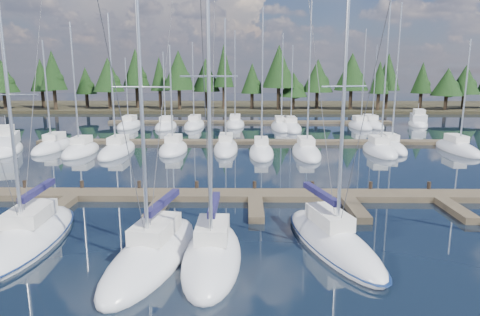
{
  "coord_description": "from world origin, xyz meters",
  "views": [
    {
      "loc": [
        -0.62,
        -9.56,
        8.35
      ],
      "look_at": [
        -1.04,
        22.0,
        1.92
      ],
      "focal_mm": 32.0,
      "sensor_mm": 36.0,
      "label": 1
    }
  ],
  "objects_px": {
    "front_sailboat_4": "(332,241)",
    "motor_yacht_right": "(418,122)",
    "front_sailboat_1": "(28,237)",
    "front_sailboat_3": "(212,255)",
    "main_dock": "(255,198)",
    "front_sailboat_2": "(153,254)",
    "motor_yacht_left": "(6,146)"
  },
  "relations": [
    {
      "from": "front_sailboat_4",
      "to": "motor_yacht_left",
      "type": "relative_size",
      "value": 1.49
    },
    {
      "from": "front_sailboat_3",
      "to": "motor_yacht_right",
      "type": "bearing_deg",
      "value": 60.02
    },
    {
      "from": "main_dock",
      "to": "motor_yacht_left",
      "type": "xyz_separation_m",
      "value": [
        -26.09,
        17.51,
        0.29
      ]
    },
    {
      "from": "main_dock",
      "to": "front_sailboat_1",
      "type": "distance_m",
      "value": 13.42
    },
    {
      "from": "front_sailboat_2",
      "to": "motor_yacht_right",
      "type": "height_order",
      "value": "front_sailboat_2"
    },
    {
      "from": "front_sailboat_3",
      "to": "front_sailboat_2",
      "type": "bearing_deg",
      "value": 177.57
    },
    {
      "from": "main_dock",
      "to": "front_sailboat_1",
      "type": "bearing_deg",
      "value": -148.18
    },
    {
      "from": "motor_yacht_left",
      "to": "motor_yacht_right",
      "type": "bearing_deg",
      "value": 23.66
    },
    {
      "from": "main_dock",
      "to": "front_sailboat_1",
      "type": "xyz_separation_m",
      "value": [
        -11.4,
        -7.08,
        0.07
      ]
    },
    {
      "from": "front_sailboat_2",
      "to": "front_sailboat_4",
      "type": "relative_size",
      "value": 1.0
    },
    {
      "from": "front_sailboat_2",
      "to": "motor_yacht_left",
      "type": "bearing_deg",
      "value": 128.77
    },
    {
      "from": "front_sailboat_1",
      "to": "motor_yacht_right",
      "type": "relative_size",
      "value": 1.52
    },
    {
      "from": "front_sailboat_2",
      "to": "front_sailboat_3",
      "type": "distance_m",
      "value": 2.69
    },
    {
      "from": "front_sailboat_2",
      "to": "front_sailboat_4",
      "type": "bearing_deg",
      "value": 11.01
    },
    {
      "from": "main_dock",
      "to": "front_sailboat_3",
      "type": "xyz_separation_m",
      "value": [
        -2.1,
        -9.13,
        0.1
      ]
    },
    {
      "from": "front_sailboat_3",
      "to": "front_sailboat_4",
      "type": "distance_m",
      "value": 5.95
    },
    {
      "from": "front_sailboat_4",
      "to": "front_sailboat_2",
      "type": "bearing_deg",
      "value": -168.99
    },
    {
      "from": "front_sailboat_1",
      "to": "front_sailboat_3",
      "type": "distance_m",
      "value": 9.53
    },
    {
      "from": "front_sailboat_2",
      "to": "motor_yacht_left",
      "type": "height_order",
      "value": "front_sailboat_2"
    },
    {
      "from": "front_sailboat_1",
      "to": "front_sailboat_3",
      "type": "height_order",
      "value": "front_sailboat_3"
    },
    {
      "from": "front_sailboat_1",
      "to": "motor_yacht_left",
      "type": "xyz_separation_m",
      "value": [
        -14.69,
        24.58,
        0.22
      ]
    },
    {
      "from": "motor_yacht_left",
      "to": "main_dock",
      "type": "bearing_deg",
      "value": -33.86
    },
    {
      "from": "front_sailboat_1",
      "to": "front_sailboat_4",
      "type": "xyz_separation_m",
      "value": [
        14.99,
        -0.31,
        0.02
      ]
    },
    {
      "from": "main_dock",
      "to": "front_sailboat_4",
      "type": "xyz_separation_m",
      "value": [
        3.59,
        -7.38,
        0.09
      ]
    },
    {
      "from": "front_sailboat_2",
      "to": "front_sailboat_3",
      "type": "bearing_deg",
      "value": -2.43
    },
    {
      "from": "front_sailboat_1",
      "to": "front_sailboat_2",
      "type": "xyz_separation_m",
      "value": [
        6.61,
        -1.94,
        0.02
      ]
    },
    {
      "from": "main_dock",
      "to": "front_sailboat_4",
      "type": "height_order",
      "value": "front_sailboat_4"
    },
    {
      "from": "main_dock",
      "to": "front_sailboat_1",
      "type": "height_order",
      "value": "front_sailboat_1"
    },
    {
      "from": "front_sailboat_4",
      "to": "motor_yacht_right",
      "type": "xyz_separation_m",
      "value": [
        22.99,
        47.97,
        0.17
      ]
    },
    {
      "from": "front_sailboat_3",
      "to": "motor_yacht_right",
      "type": "xyz_separation_m",
      "value": [
        28.68,
        49.71,
        0.15
      ]
    },
    {
      "from": "front_sailboat_1",
      "to": "front_sailboat_3",
      "type": "relative_size",
      "value": 0.9
    },
    {
      "from": "front_sailboat_2",
      "to": "motor_yacht_right",
      "type": "relative_size",
      "value": 1.61
    }
  ]
}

